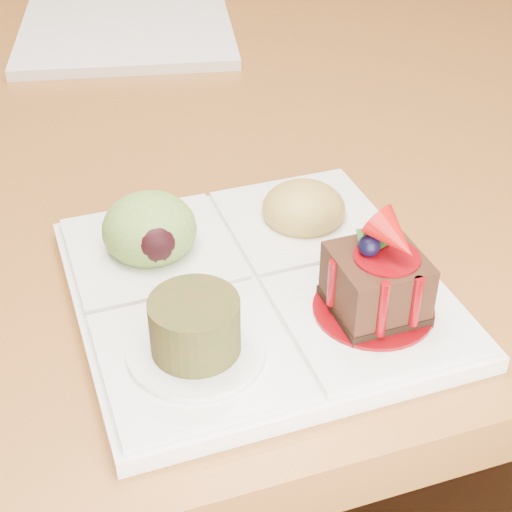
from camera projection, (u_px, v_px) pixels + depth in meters
name	position (u px, v px, depth m)	size (l,w,h in m)	color
ground	(146.00, 364.00, 1.55)	(6.00, 6.00, 0.00)	brown
dining_table	(108.00, 26.00, 1.15)	(1.00, 1.80, 0.75)	#965326
sampler_plate	(252.00, 273.00, 0.52)	(0.24, 0.24, 0.09)	white
second_plate	(127.00, 30.00, 0.93)	(0.25, 0.25, 0.01)	white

